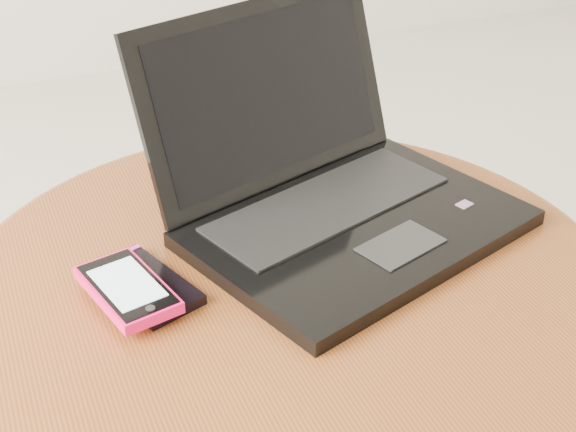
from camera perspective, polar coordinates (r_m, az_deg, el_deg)
name	(u,v)px	position (r m, az deg, el deg)	size (l,w,h in m)	color
table	(289,364)	(0.93, 0.05, -9.85)	(0.68, 0.68, 0.54)	brown
laptop	(330,188)	(0.93, 2.85, 1.88)	(0.41, 0.39, 0.22)	black
phone_black	(144,285)	(0.85, -9.59, -4.55)	(0.10, 0.13, 0.01)	black
phone_pink	(127,289)	(0.82, -10.66, -4.81)	(0.08, 0.12, 0.01)	#F61059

